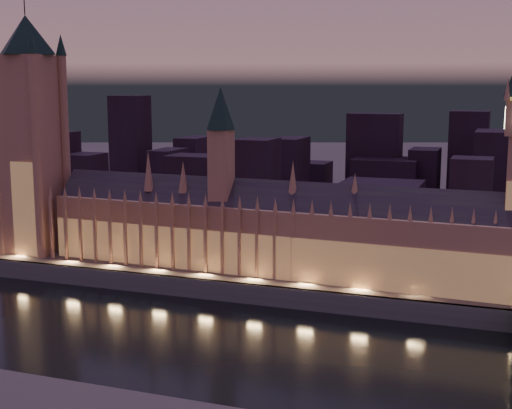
% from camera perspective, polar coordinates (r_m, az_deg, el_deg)
% --- Properties ---
extents(ground_plane, '(2000.00, 2000.00, 0.00)m').
position_cam_1_polar(ground_plane, '(255.70, -5.33, -10.30)').
color(ground_plane, black).
rests_on(ground_plane, ground).
extents(north_bank, '(2000.00, 960.00, 8.00)m').
position_cam_1_polar(north_bank, '(749.14, 11.82, 2.95)').
color(north_bank, '#484539').
rests_on(north_bank, ground).
extents(embankment_wall, '(2000.00, 2.50, 8.00)m').
position_cam_1_polar(embankment_wall, '(290.20, -1.88, -7.01)').
color(embankment_wall, '#4B514A').
rests_on(embankment_wall, ground).
extents(palace_of_westminster, '(202.00, 29.27, 78.00)m').
position_cam_1_polar(palace_of_westminster, '(301.72, 0.57, -1.99)').
color(palace_of_westminster, '#9C7050').
rests_on(palace_of_westminster, north_bank).
extents(victoria_tower, '(31.68, 31.68, 122.38)m').
position_cam_1_polar(victoria_tower, '(351.92, -17.60, 6.17)').
color(victoria_tower, '#9C7050').
rests_on(victoria_tower, north_bank).
extents(city_backdrop, '(492.58, 215.63, 70.56)m').
position_cam_1_polar(city_backdrop, '(470.61, 10.81, 2.41)').
color(city_backdrop, black).
rests_on(city_backdrop, north_bank).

